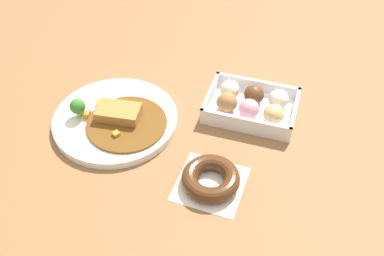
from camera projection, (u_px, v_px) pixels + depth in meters
ground_plane at (180, 134)px, 1.01m from camera, size 1.60×1.60×0.00m
curry_plate at (116, 119)px, 1.02m from camera, size 0.29×0.29×0.07m
donut_box at (251, 105)px, 1.04m from camera, size 0.21×0.15×0.06m
chocolate_ring_donut at (211, 179)px, 0.89m from camera, size 0.14×0.14×0.04m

